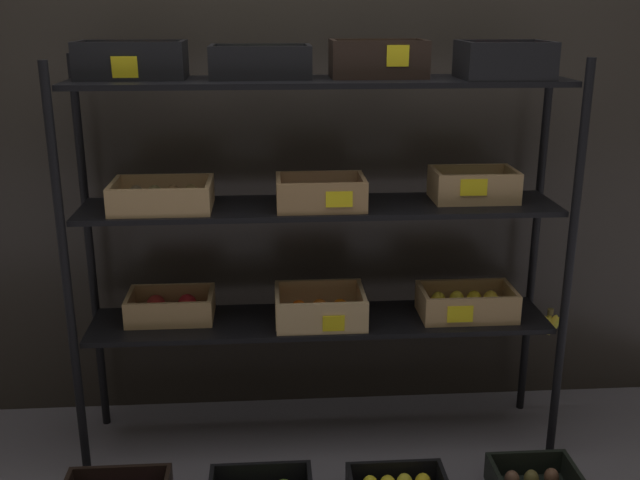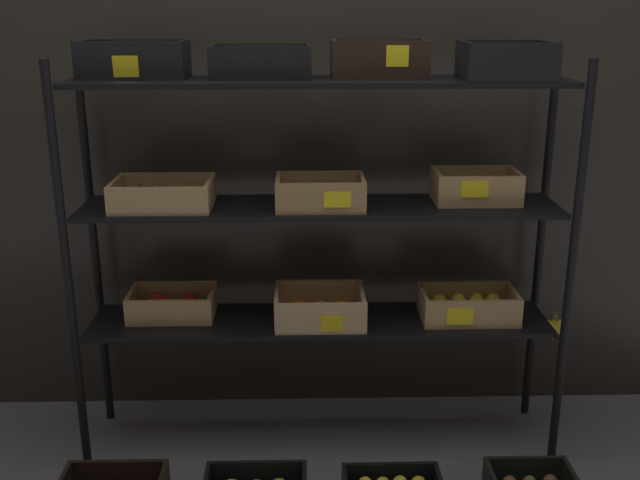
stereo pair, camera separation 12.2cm
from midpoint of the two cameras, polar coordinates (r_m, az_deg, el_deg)
ground_plane at (r=3.18m, az=-1.13°, el=-14.89°), size 10.00×10.00×0.00m
storefront_wall at (r=3.10m, az=-1.63°, el=8.40°), size 4.20×0.12×2.42m
display_rack at (r=2.77m, az=-1.26°, el=3.50°), size 1.92×0.39×1.59m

